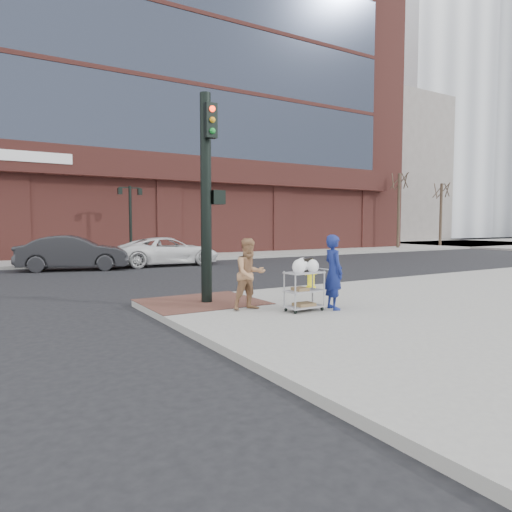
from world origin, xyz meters
TOP-DOWN VIEW (x-y plane):
  - ground at (0.00, 0.00)m, footprint 220.00×220.00m
  - sidewalk_far at (12.50, 32.00)m, footprint 65.00×36.00m
  - brick_curb_ramp at (-0.60, 0.90)m, footprint 2.80×2.40m
  - bank_building at (5.00, 31.00)m, footprint 42.00×26.00m
  - filler_block at (40.00, 38.00)m, footprint 14.00×20.00m
  - bare_tree_a at (24.00, 16.50)m, footprint 1.80×1.80m
  - bare_tree_b at (30.00, 17.00)m, footprint 1.80×1.80m
  - lamp_post at (2.00, 16.00)m, footprint 1.32×0.22m
  - traffic_signal_pole at (-0.48, 0.77)m, footprint 0.61×0.51m
  - woman_blue at (1.53, -1.50)m, footprint 0.53×0.68m
  - pedestrian_tan at (-0.09, -0.58)m, footprint 0.78×0.61m
  - sedan_dark at (-1.62, 12.25)m, footprint 4.97×2.86m
  - minivan_white at (2.84, 12.38)m, footprint 5.20×2.70m
  - utility_cart at (0.83, -1.35)m, footprint 0.86×0.51m
  - fire_hydrant at (3.05, 1.23)m, footprint 0.42×0.29m

SIDE VIEW (x-z plane):
  - ground at x=0.00m, z-range 0.00..0.00m
  - sidewalk_far at x=12.50m, z-range 0.00..0.15m
  - brick_curb_ramp at x=-0.60m, z-range 0.15..0.16m
  - fire_hydrant at x=3.05m, z-range 0.16..1.05m
  - utility_cart at x=0.83m, z-range 0.10..1.26m
  - minivan_white at x=2.84m, z-range 0.00..1.40m
  - sedan_dark at x=-1.62m, z-range 0.00..1.55m
  - pedestrian_tan at x=-0.09m, z-range 0.15..1.74m
  - woman_blue at x=1.53m, z-range 0.15..1.82m
  - lamp_post at x=2.00m, z-range 0.62..4.62m
  - traffic_signal_pole at x=-0.48m, z-range 0.33..5.33m
  - bare_tree_b at x=30.00m, z-range 2.44..9.14m
  - bare_tree_a at x=24.00m, z-range 2.67..9.87m
  - filler_block at x=40.00m, z-range 0.00..18.00m
  - bank_building at x=5.00m, z-range 0.15..28.15m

